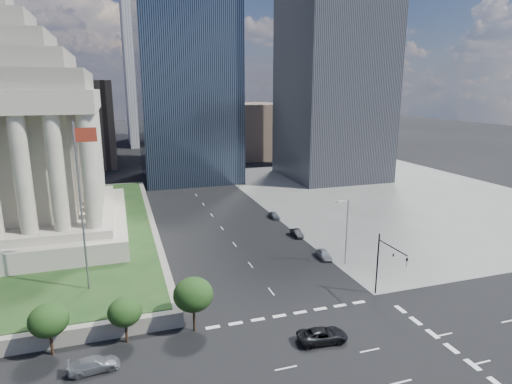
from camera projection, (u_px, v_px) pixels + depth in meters
name	position (u px, v px, depth m)	size (l,w,h in m)	color
ground	(181.00, 175.00, 128.94)	(500.00, 500.00, 0.00)	black
sidewalk_ne	(391.00, 194.00, 105.76)	(68.00, 90.00, 0.03)	slate
war_memorial	(2.00, 116.00, 65.63)	(34.00, 34.00, 39.00)	gray
flagpole	(82.00, 199.00, 49.04)	(2.52, 0.24, 20.00)	slate
midrise_glass	(186.00, 72.00, 117.86)	(26.00, 26.00, 60.00)	black
building_filler_ne	(252.00, 130.00, 163.92)	(20.00, 30.00, 20.00)	brown
building_filler_nw	(77.00, 123.00, 144.38)	(24.00, 30.00, 28.00)	brown
traffic_signal_ne	(387.00, 260.00, 51.67)	(0.30, 5.74, 8.00)	black
street_lamp_north	(346.00, 228.00, 62.27)	(2.13, 0.22, 10.00)	slate
pickup_truck	(322.00, 335.00, 43.93)	(5.24, 2.42, 1.46)	black
suv_grey	(94.00, 364.00, 39.39)	(1.88, 4.63, 1.34)	slate
parked_sedan_near	(324.00, 254.00, 65.66)	(1.57, 3.90, 1.33)	#9DA0A5
parked_sedan_mid	(297.00, 233.00, 75.41)	(1.30, 3.74, 1.23)	black
parked_sedan_far	(274.00, 215.00, 86.08)	(3.63, 1.46, 1.24)	slate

